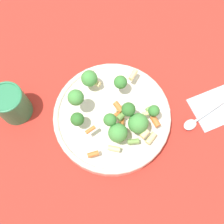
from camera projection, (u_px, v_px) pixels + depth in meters
ground_plane at (112, 119)px, 0.68m from camera, size 3.00×3.00×0.00m
bowl at (112, 116)px, 0.66m from camera, size 0.29×0.29×0.04m
pasta_salad at (114, 111)px, 0.60m from camera, size 0.24×0.22×0.08m
cup at (11, 104)px, 0.64m from camera, size 0.08×0.08×0.09m
napkin at (221, 105)px, 0.69m from camera, size 0.17×0.18×0.01m
spoon at (200, 118)px, 0.67m from camera, size 0.14×0.12×0.01m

